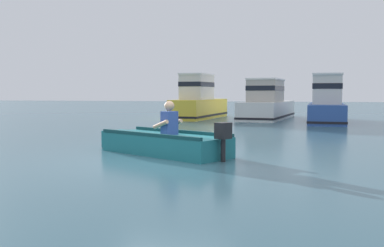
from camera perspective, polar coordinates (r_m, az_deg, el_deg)
ground_plane at (r=8.99m, az=-3.21°, el=-4.74°), size 120.00×120.00×0.00m
rowboat_with_person at (r=9.87m, az=-3.84°, el=-2.50°), size 3.46×2.45×1.19m
moored_boat_yellow at (r=23.59m, az=0.93°, el=2.81°), size 2.15×5.86×2.36m
moored_boat_white at (r=23.36m, az=9.74°, el=2.50°), size 2.74×6.62×2.09m
moored_boat_blue at (r=21.27m, az=17.07°, el=2.34°), size 1.91×5.94×2.22m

